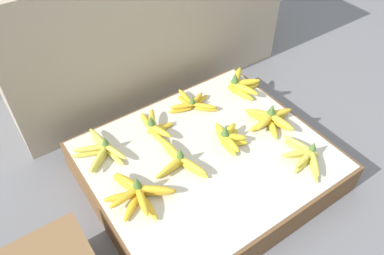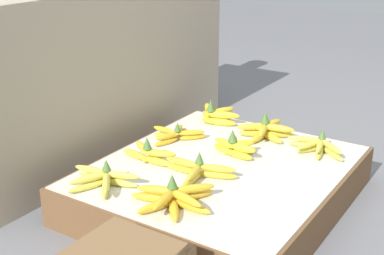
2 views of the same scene
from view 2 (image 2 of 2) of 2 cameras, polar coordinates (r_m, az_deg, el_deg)
name	(u,v)px [view 2 (image 2 of 2)]	position (r m, az deg, el deg)	size (l,w,h in m)	color
ground_plane	(220,201)	(2.02, 3.05, -7.83)	(10.00, 10.00, 0.00)	slate
display_platform	(221,183)	(1.98, 3.09, -5.98)	(0.97, 0.83, 0.15)	brown
back_vendor_table	(84,69)	(2.44, -11.41, 6.14)	(1.49, 0.52, 0.73)	tan
banana_bunch_front_right	(318,146)	(2.11, 13.27, -1.93)	(0.17, 0.25, 0.09)	#DBCC4C
banana_bunch_middle_left	(174,198)	(1.66, -1.93, -7.51)	(0.26, 0.28, 0.10)	gold
banana_bunch_middle_midleft	(198,170)	(1.85, 0.61, -4.56)	(0.18, 0.27, 0.09)	gold
banana_bunch_middle_midright	(235,147)	(2.03, 4.60, -2.07)	(0.13, 0.20, 0.11)	yellow
banana_bunch_middle_right	(266,130)	(2.21, 7.89, -0.29)	(0.23, 0.23, 0.11)	gold
banana_bunch_back_left	(103,179)	(1.81, -9.52, -5.45)	(0.19, 0.25, 0.09)	#DBCC4C
banana_bunch_back_midleft	(150,154)	(1.98, -4.54, -2.79)	(0.13, 0.24, 0.10)	gold
banana_bunch_back_midright	(176,134)	(2.17, -1.69, -0.71)	(0.23, 0.21, 0.08)	gold
banana_bunch_back_right	(216,115)	(2.36, 2.56, 1.38)	(0.17, 0.23, 0.11)	yellow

